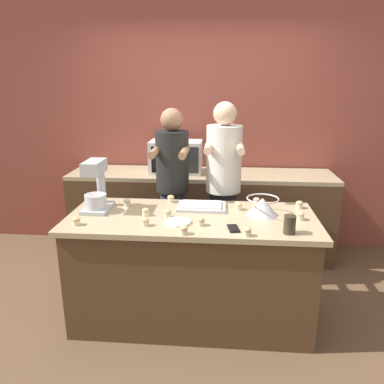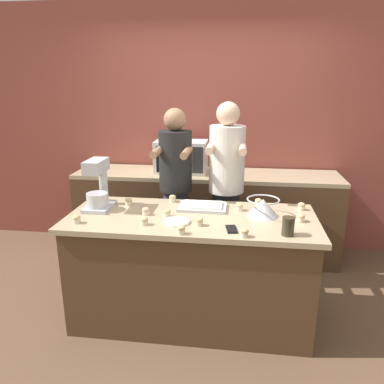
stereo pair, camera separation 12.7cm
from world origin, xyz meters
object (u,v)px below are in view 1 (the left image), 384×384
Objects in this scene: cupcake_0 at (257,201)px; cupcake_2 at (299,205)px; stand_mixer at (96,189)px; cupcake_9 at (300,216)px; drinking_glass at (290,225)px; cupcake_4 at (76,221)px; cupcake_5 at (171,199)px; cupcake_10 at (167,213)px; cupcake_12 at (127,202)px; cupcake_6 at (239,206)px; cupcake_8 at (201,221)px; microwave_oven at (176,157)px; baking_tray at (201,206)px; person_right at (223,191)px; small_plate at (178,222)px; cell_phone at (233,228)px; cupcake_1 at (145,222)px; cupcake_11 at (184,230)px; cupcake_7 at (146,212)px; mixing_bowl at (262,206)px; cupcake_3 at (247,231)px; person_left at (173,193)px.

cupcake_0 is 1.00× the size of cupcake_2.
stand_mixer is 6.58× the size of cupcake_9.
cupcake_4 is at bearing 178.94° from drinking_glass.
drinking_glass is 1.08m from cupcake_5.
drinking_glass is 2.06× the size of cupcake_9.
cupcake_10 is 0.44m from cupcake_12.
cupcake_12 is (-1.40, -0.06, 0.00)m from cupcake_2.
cupcake_6 is 0.46m from cupcake_8.
microwave_oven is 1.63m from cupcake_9.
cupcake_0 reaches higher than baking_tray.
cupcake_9 is (1.57, -0.09, -0.15)m from stand_mixer.
cupcake_8 is at bearing -29.49° from cupcake_10.
stand_mixer is 6.58× the size of cupcake_10.
person_right is 3.13× the size of microwave_oven.
stand_mixer reaches higher than cupcake_10.
cupcake_12 is at bearing 143.02° from small_plate.
microwave_oven is at bearing 94.03° from cupcake_10.
cupcake_1 reaches higher than cell_phone.
cupcake_5 is at bearing 43.90° from cupcake_4.
cupcake_11 is at bearing -121.67° from cupcake_8.
cupcake_12 reaches higher than cell_phone.
cupcake_8 is (0.35, -1.39, -0.19)m from microwave_oven.
baking_tray is at bearing 26.16° from cupcake_7.
stand_mixer reaches higher than mixing_bowl.
person_right is at bearing 94.96° from cell_phone.
baking_tray is at bearing 66.07° from small_plate.
cupcake_3 is at bearing -100.01° from cupcake_0.
cupcake_7 and cupcake_9 have the same top height.
microwave_oven reaches higher than baking_tray.
cupcake_0 and cupcake_3 have the same top height.
microwave_oven reaches higher than cupcake_5.
cupcake_9 and cupcake_10 have the same top height.
person_right is 0.82m from cupcake_8.
cell_phone is 0.36m from cupcake_11.
mixing_bowl is 0.44m from cupcake_3.
drinking_glass reaches higher than cupcake_6.
drinking_glass is at bearing 13.24° from cupcake_3.
cupcake_6 is 1.00× the size of cupcake_7.
cupcake_1 is (-0.62, 0.01, 0.03)m from cell_phone.
person_left reaches higher than cupcake_11.
person_left is 26.84× the size of cupcake_3.
cupcake_4 reaches higher than baking_tray.
cupcake_2 is at bearing 72.63° from drinking_glass.
cupcake_6 is 1.00× the size of cupcake_10.
stand_mixer is at bearing 81.83° from cupcake_4.
drinking_glass is 2.06× the size of cupcake_3.
mixing_bowl reaches higher than cupcake_12.
stand_mixer is at bearing -151.39° from cupcake_12.
person_right is at bearing 132.05° from cupcake_9.
cupcake_11 is at bearing -63.49° from cupcake_10.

